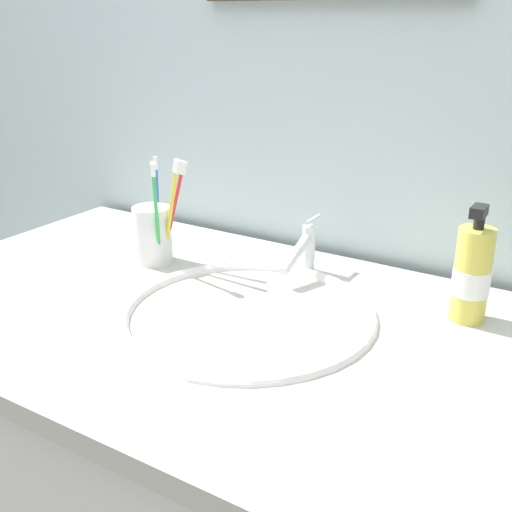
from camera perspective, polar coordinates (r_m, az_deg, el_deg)
The scene contains 9 objects.
tiled_wall_back at distance 1.20m, azimuth 7.01°, elevation 14.22°, with size 2.39×0.04×2.40m, color silver.
sink_basin at distance 0.99m, azimuth -0.91°, elevation -7.37°, with size 0.41×0.41×0.11m.
faucet at distance 1.11m, azimuth 4.49°, elevation 0.65°, with size 0.02×0.14×0.10m.
toothbrush_cup at distance 1.18m, azimuth -9.54°, elevation 1.97°, with size 0.07×0.07×0.11m, color white.
toothbrush_yellow at distance 1.13m, azimuth -7.83°, elevation 4.61°, with size 0.06×0.02×0.20m.
toothbrush_green at distance 1.11m, azimuth -9.24°, elevation 4.34°, with size 0.04×0.05×0.20m.
toothbrush_blue at distance 1.20m, azimuth -9.12°, elevation 5.17°, with size 0.03×0.03×0.19m.
toothbrush_red at distance 1.15m, azimuth -7.54°, elevation 4.67°, with size 0.06×0.02×0.19m.
soap_dispenser at distance 0.99m, azimuth 19.34°, elevation -1.66°, with size 0.06×0.06×0.19m.
Camera 1 is at (0.50, -0.72, 1.35)m, focal length 43.22 mm.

